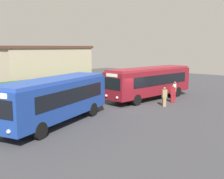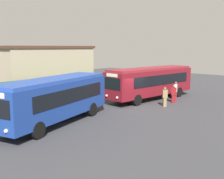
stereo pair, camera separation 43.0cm
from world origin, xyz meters
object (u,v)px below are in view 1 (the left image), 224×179
object	(u,v)px
person_left	(164,96)
person_right	(175,90)
person_center	(173,94)
bus_blue	(56,98)
bus_maroon	(150,81)

from	to	relation	value
person_left	person_right	distance (m)	3.26
person_left	person_center	bearing A→B (deg)	135.84
person_left	person_center	world-z (taller)	person_left
person_right	person_center	bearing A→B (deg)	-90.22
bus_blue	person_center	world-z (taller)	bus_blue
bus_blue	person_center	size ratio (longest dim) A/B	5.89
bus_blue	person_center	distance (m)	11.83
bus_blue	person_left	world-z (taller)	bus_blue
bus_maroon	person_center	size ratio (longest dim) A/B	6.44
person_center	bus_maroon	bearing A→B (deg)	78.07
person_left	person_right	size ratio (longest dim) A/B	0.93
bus_maroon	person_left	distance (m)	3.66
bus_maroon	person_center	xyz separation A→B (m)	(-0.14, -2.66, -0.94)
bus_maroon	person_right	size ratio (longest dim) A/B	5.86
bus_maroon	person_right	xyz separation A→B (m)	(1.11, -2.14, -0.84)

